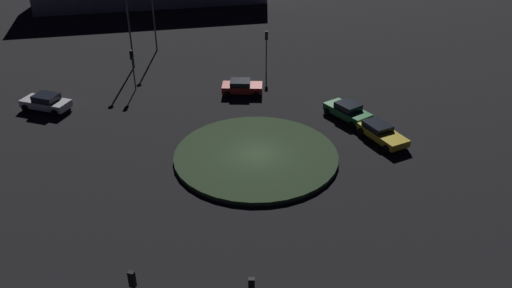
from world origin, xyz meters
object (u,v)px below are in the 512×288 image
(car_yellow, at_px, (382,133))
(streetlamp_northeast_near, at_px, (152,2))
(traffic_light_east, at_px, (266,43))
(car_green, at_px, (348,111))
(traffic_light_north, at_px, (133,62))
(streetlamp_northeast, at_px, (128,16))
(car_white, at_px, (46,102))
(car_red, at_px, (242,87))

(car_yellow, height_order, streetlamp_northeast_near, streetlamp_northeast_near)
(traffic_light_east, bearing_deg, car_yellow, 34.87)
(car_green, relative_size, traffic_light_north, 1.16)
(streetlamp_northeast, height_order, streetlamp_northeast_near, streetlamp_northeast_near)
(car_green, bearing_deg, car_white, -128.98)
(traffic_light_north, bearing_deg, streetlamp_northeast_near, 136.22)
(car_green, relative_size, car_white, 1.02)
(traffic_light_east, xyz_separation_m, streetlamp_northeast, (-5.09, 13.44, 2.52))
(car_green, distance_m, streetlamp_northeast, 25.01)
(car_green, bearing_deg, car_yellow, -6.62)
(car_white, relative_size, streetlamp_northeast, 0.53)
(streetlamp_northeast, bearing_deg, car_white, 177.13)
(car_red, distance_m, traffic_light_east, 6.69)
(car_red, xyz_separation_m, streetlamp_northeast_near, (6.63, 14.56, 4.87))
(car_yellow, distance_m, car_red, 14.76)
(car_green, xyz_separation_m, car_red, (0.66, 10.73, -0.02))
(car_green, height_order, streetlamp_northeast_near, streetlamp_northeast_near)
(streetlamp_northeast_near, bearing_deg, car_white, -179.25)
(traffic_light_north, height_order, streetlamp_northeast, streetlamp_northeast)
(car_yellow, height_order, streetlamp_northeast, streetlamp_northeast)
(traffic_light_east, distance_m, streetlamp_northeast_near, 14.49)
(car_white, bearing_deg, streetlamp_northeast_near, -96.17)
(car_red, relative_size, traffic_light_north, 1.06)
(car_white, bearing_deg, car_yellow, -172.18)
(traffic_light_north, xyz_separation_m, streetlamp_northeast, (4.80, 3.85, 2.75))
(car_red, height_order, traffic_light_north, traffic_light_north)
(car_white, relative_size, traffic_light_east, 1.05)
(streetlamp_northeast_near, bearing_deg, traffic_light_north, -155.49)
(car_white, height_order, streetlamp_northeast_near, streetlamp_northeast_near)
(car_red, relative_size, car_white, 0.93)
(car_red, bearing_deg, streetlamp_northeast_near, 131.54)
(car_red, bearing_deg, traffic_light_north, 176.25)
(car_yellow, distance_m, streetlamp_northeast, 28.88)
(car_white, relative_size, traffic_light_north, 1.14)
(car_red, distance_m, traffic_light_north, 10.74)
(car_green, distance_m, traffic_light_east, 13.22)
(traffic_light_north, bearing_deg, car_yellow, 22.56)
(car_white, xyz_separation_m, traffic_light_north, (7.20, -4.45, 2.07))
(car_green, bearing_deg, traffic_light_north, -142.86)
(car_yellow, relative_size, traffic_light_north, 1.15)
(car_red, relative_size, streetlamp_northeast_near, 0.48)
(car_green, xyz_separation_m, car_white, (-10.17, 25.06, 0.04))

